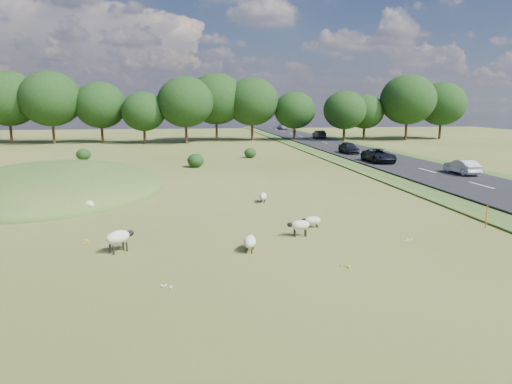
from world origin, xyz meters
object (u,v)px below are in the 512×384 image
at_px(sheep_1, 263,196).
at_px(car_1, 319,134).
at_px(sheep_3, 250,241).
at_px(car_2, 462,167).
at_px(car_4, 349,148).
at_px(marker_post, 486,217).
at_px(sheep_0, 312,221).
at_px(sheep_4, 89,204).
at_px(sheep_5, 300,225).
at_px(car_5, 283,126).
at_px(sheep_2, 119,237).
at_px(car_3, 379,155).

height_order(sheep_1, car_1, car_1).
height_order(sheep_3, car_2, car_2).
distance_m(car_2, car_4, 18.65).
distance_m(marker_post, sheep_1, 13.09).
distance_m(sheep_0, car_1, 61.33).
distance_m(sheep_4, car_1, 61.28).
height_order(sheep_4, car_2, car_2).
bearing_deg(marker_post, car_4, 81.55).
distance_m(sheep_1, sheep_5, 8.07).
relative_size(sheep_4, car_2, 0.26).
xyz_separation_m(sheep_3, sheep_5, (2.69, 1.89, 0.12)).
relative_size(sheep_0, sheep_1, 0.92).
bearing_deg(sheep_5, car_5, -100.83).
distance_m(sheep_3, car_5, 95.82).
bearing_deg(sheep_1, sheep_2, -24.03).
bearing_deg(sheep_1, car_3, 154.44).
height_order(sheep_1, car_5, car_5).
bearing_deg(sheep_3, car_3, -19.30).
xyz_separation_m(sheep_1, sheep_5, (0.43, -8.06, 0.17)).
height_order(marker_post, sheep_5, marker_post).
distance_m(marker_post, sheep_4, 21.98).
bearing_deg(sheep_2, car_2, -7.05).
xyz_separation_m(sheep_2, car_2, (27.05, 17.12, 0.22)).
xyz_separation_m(sheep_4, car_1, (29.83, 53.52, 0.44)).
height_order(sheep_4, sheep_5, sheep_5).
height_order(sheep_5, car_2, car_2).
relative_size(sheep_0, car_4, 0.25).
height_order(car_1, car_5, car_5).
bearing_deg(sheep_5, car_2, -138.82).
relative_size(sheep_1, sheep_5, 1.01).
xyz_separation_m(sheep_0, sheep_4, (-12.10, 5.18, 0.14)).
bearing_deg(sheep_3, sheep_0, -34.20).
xyz_separation_m(sheep_0, sheep_3, (-3.72, -3.34, 0.07)).
bearing_deg(sheep_3, sheep_2, 96.30).
bearing_deg(sheep_4, car_2, -109.96).
height_order(sheep_2, sheep_5, sheep_2).
distance_m(sheep_1, sheep_4, 10.74).
distance_m(sheep_4, car_2, 31.26).
xyz_separation_m(sheep_3, car_5, (21.46, 93.39, 0.56)).
relative_size(sheep_1, car_3, 0.22).
bearing_deg(sheep_2, sheep_5, -31.53).
bearing_deg(sheep_5, sheep_4, -30.19).
bearing_deg(marker_post, sheep_0, 170.58).
bearing_deg(car_2, car_1, -90.00).
bearing_deg(sheep_3, sheep_1, 1.04).
distance_m(sheep_3, car_3, 32.27).
relative_size(sheep_5, car_5, 0.21).
relative_size(sheep_3, car_3, 0.25).
bearing_deg(marker_post, sheep_5, 179.94).
distance_m(sheep_4, car_3, 31.93).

